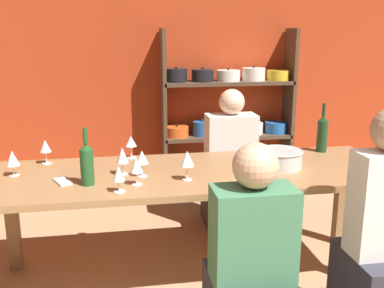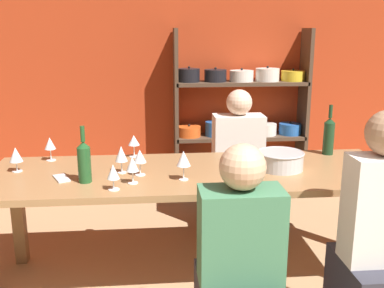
% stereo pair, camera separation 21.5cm
% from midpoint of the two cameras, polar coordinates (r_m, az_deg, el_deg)
% --- Properties ---
extents(wall_back_red, '(8.80, 0.06, 2.70)m').
position_cam_midpoint_polar(wall_back_red, '(4.61, -0.16, 10.83)').
color(wall_back_red, '#B23819').
rests_on(wall_back_red, ground_plane).
extents(shelf_unit, '(1.34, 0.30, 1.65)m').
position_cam_midpoint_polar(shelf_unit, '(4.60, 7.50, 2.32)').
color(shelf_unit, '#4C3828').
rests_on(shelf_unit, ground_plane).
extents(dining_table, '(2.58, 0.85, 0.76)m').
position_cam_midpoint_polar(dining_table, '(2.87, 2.34, -5.09)').
color(dining_table, olive).
rests_on(dining_table, ground_plane).
extents(mixing_bowl, '(0.30, 0.30, 0.11)m').
position_cam_midpoint_polar(mixing_bowl, '(2.94, 13.24, -1.98)').
color(mixing_bowl, '#B7BABC').
rests_on(mixing_bowl, dining_table).
extents(wine_bottle_green, '(0.08, 0.08, 0.34)m').
position_cam_midpoint_polar(wine_bottle_green, '(2.65, -11.29, -2.14)').
color(wine_bottle_green, '#1E4C23').
rests_on(wine_bottle_green, dining_table).
extents(wine_bottle_dark, '(0.08, 0.08, 0.36)m').
position_cam_midpoint_polar(wine_bottle_dark, '(3.36, 18.76, 1.04)').
color(wine_bottle_dark, '#19381E').
rests_on(wine_bottle_dark, dining_table).
extents(wine_glass_red_a, '(0.08, 0.08, 0.16)m').
position_cam_midpoint_polar(wine_glass_red_a, '(3.14, -5.46, 0.35)').
color(wine_glass_red_a, white).
rests_on(wine_glass_red_a, dining_table).
extents(wine_glass_white_a, '(0.07, 0.07, 0.16)m').
position_cam_midpoint_polar(wine_glass_white_a, '(2.59, -5.24, -2.69)').
color(wine_glass_white_a, white).
rests_on(wine_glass_white_a, dining_table).
extents(wine_glass_empty_a, '(0.07, 0.07, 0.16)m').
position_cam_midpoint_polar(wine_glass_empty_a, '(3.15, -15.75, -0.01)').
color(wine_glass_empty_a, white).
rests_on(wine_glass_empty_a, dining_table).
extents(wine_glass_red_b, '(0.08, 0.08, 0.18)m').
position_cam_midpoint_polar(wine_glass_red_b, '(2.64, 1.25, -1.96)').
color(wine_glass_red_b, white).
rests_on(wine_glass_red_b, dining_table).
extents(wine_glass_white_b, '(0.08, 0.08, 0.17)m').
position_cam_midpoint_polar(wine_glass_white_b, '(2.79, -6.81, -1.35)').
color(wine_glass_white_b, white).
rests_on(wine_glass_white_b, dining_table).
extents(wine_glass_white_c, '(0.08, 0.08, 0.16)m').
position_cam_midpoint_polar(wine_glass_white_c, '(2.73, -4.41, -1.67)').
color(wine_glass_white_c, white).
rests_on(wine_glass_white_c, dining_table).
extents(wine_glass_white_d, '(0.08, 0.08, 0.16)m').
position_cam_midpoint_polar(wine_glass_white_d, '(2.97, -19.56, -1.38)').
color(wine_glass_white_d, white).
rests_on(wine_glass_white_d, dining_table).
extents(wine_glass_white_e, '(0.07, 0.07, 0.15)m').
position_cam_midpoint_polar(wine_glass_white_e, '(2.50, -7.56, -3.66)').
color(wine_glass_white_e, white).
rests_on(wine_glass_white_e, dining_table).
extents(cell_phone, '(0.13, 0.17, 0.01)m').
position_cam_midpoint_polar(cell_phone, '(2.77, -14.13, -4.26)').
color(cell_phone, silver).
rests_on(cell_phone, dining_table).
extents(person_near_a, '(0.34, 0.43, 1.26)m').
position_cam_midpoint_polar(person_near_a, '(2.58, 24.54, -13.36)').
color(person_near_a, '#2D2D38').
rests_on(person_near_a, ground_plane).
extents(person_far_a, '(0.41, 0.51, 1.17)m').
position_cam_midpoint_polar(person_far_a, '(3.76, 7.40, -4.44)').
color(person_far_a, '#2D2D38').
rests_on(person_far_a, ground_plane).
extents(person_near_b, '(0.40, 0.50, 1.12)m').
position_cam_midpoint_polar(person_near_b, '(2.35, 8.77, -17.07)').
color(person_near_b, '#2D2D38').
rests_on(person_near_b, ground_plane).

